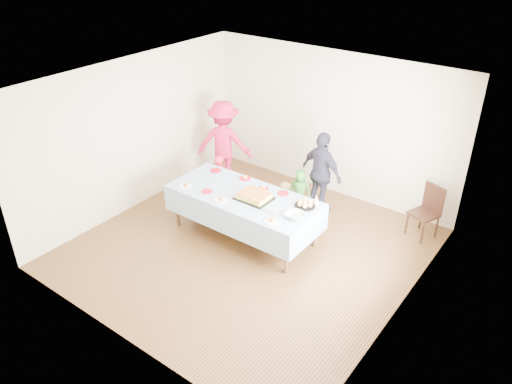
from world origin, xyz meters
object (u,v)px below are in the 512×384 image
Objects in this scene: party_table at (244,198)px; dining_chair at (428,209)px; birthday_cake at (254,196)px; adult_left at (224,143)px.

dining_chair reaches higher than party_table.
party_table is 2.74× the size of dining_chair.
birthday_cake is 0.33× the size of adult_left.
birthday_cake is 2.87m from dining_chair.
adult_left is (-3.91, -0.50, 0.33)m from dining_chair.
party_table is 3.02m from dining_chair.
adult_left is (-1.72, 1.32, 0.01)m from birthday_cake.
birthday_cake is at bearing 118.24° from adult_left.
dining_chair is at bearing 39.70° from birthday_cake.
adult_left reaches higher than birthday_cake.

